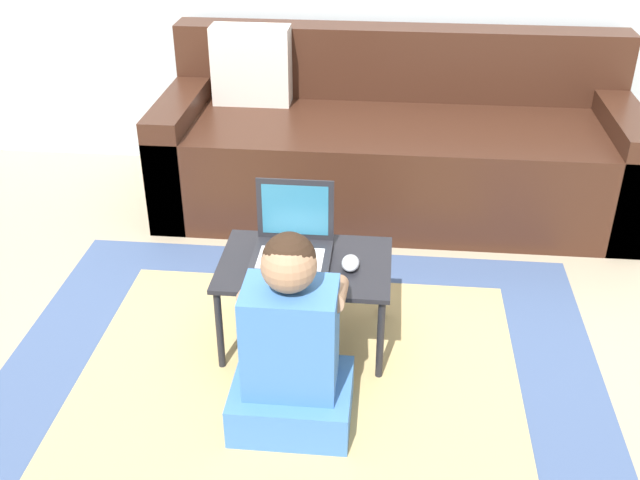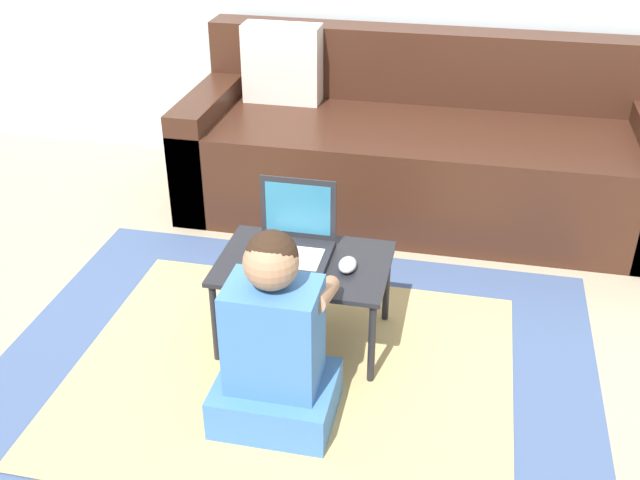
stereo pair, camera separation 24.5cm
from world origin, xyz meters
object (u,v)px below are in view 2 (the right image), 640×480
object	(u,v)px
couch	(419,151)
laptop_desk	(304,270)
computer_mouse	(348,265)
person_seated	(275,346)
laptop	(292,244)

from	to	relation	value
couch	laptop_desk	distance (m)	1.17
laptop_desk	computer_mouse	size ratio (longest dim) A/B	6.16
couch	person_seated	size ratio (longest dim) A/B	3.27
laptop	computer_mouse	distance (m)	0.21
laptop_desk	computer_mouse	xyz separation A→B (m)	(0.15, -0.02, 0.05)
couch	computer_mouse	size ratio (longest dim) A/B	22.77
laptop	person_seated	size ratio (longest dim) A/B	0.41
laptop_desk	computer_mouse	world-z (taller)	computer_mouse
laptop_desk	laptop	world-z (taller)	laptop
computer_mouse	person_seated	xyz separation A→B (m)	(-0.15, -0.37, -0.07)
couch	laptop_desk	bearing A→B (deg)	-103.65
laptop	computer_mouse	xyz separation A→B (m)	(0.20, -0.05, -0.02)
laptop	couch	bearing A→B (deg)	73.68
computer_mouse	person_seated	bearing A→B (deg)	-111.58
couch	computer_mouse	distance (m)	1.16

